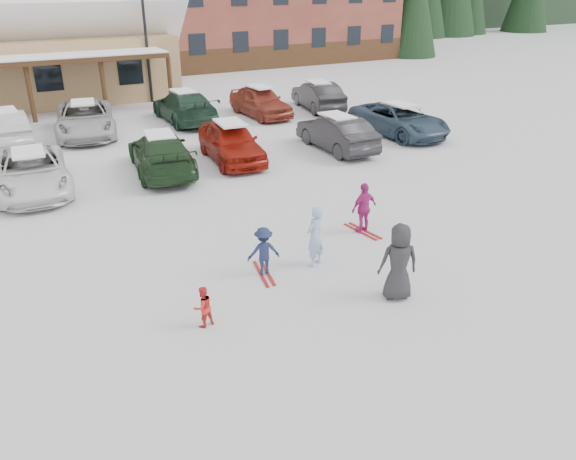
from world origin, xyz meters
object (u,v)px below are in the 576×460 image
parked_car_6 (399,120)px  parked_car_9 (7,126)px  toddler_red (203,307)px  parked_car_10 (85,119)px  bystander_dark (399,262)px  parked_car_2 (32,172)px  lamp_post (146,39)px  child_navy (264,251)px  parked_car_5 (337,133)px  parked_car_4 (231,142)px  parked_car_12 (260,101)px  adult_skier (315,236)px  parked_car_13 (318,96)px  parked_car_3 (161,153)px  child_magenta (364,208)px  parked_car_11 (185,107)px

parked_car_6 → parked_car_9: (-16.11, 7.30, -0.01)m
toddler_red → parked_car_10: size_ratio=0.17×
bystander_dark → parked_car_2: 13.30m
lamp_post → bystander_dark: lamp_post is taller
lamp_post → child_navy: 22.50m
parked_car_10 → parked_car_5: bearing=-31.1°
lamp_post → parked_car_4: 13.23m
parked_car_10 → parked_car_12: size_ratio=1.22×
parked_car_6 → parked_car_9: parked_car_6 is taller
adult_skier → parked_car_13: adult_skier is taller
parked_car_3 → parked_car_9: 8.79m
adult_skier → child_magenta: (2.30, 1.09, -0.06)m
parked_car_3 → parked_car_5: parked_car_5 is taller
child_magenta → parked_car_4: size_ratio=0.33×
adult_skier → parked_car_12: (6.18, 15.84, -0.03)m
parked_car_11 → parked_car_4: bearing=86.4°
lamp_post → parked_car_12: bearing=-57.8°
parked_car_2 → parked_car_6: size_ratio=0.98×
toddler_red → child_navy: 2.58m
lamp_post → child_navy: (-3.52, -22.03, -2.89)m
parked_car_6 → toddler_red: bearing=-145.7°
child_magenta → parked_car_13: size_ratio=0.33×
parked_car_13 → parked_car_2: bearing=32.7°
child_navy → parked_car_9: 17.03m
child_magenta → parked_car_5: (3.94, 7.49, -0.01)m
adult_skier → parked_car_6: 13.75m
child_navy → child_magenta: bearing=-154.2°
adult_skier → child_magenta: 2.54m
lamp_post → parked_car_4: (-0.47, -12.93, -2.74)m
lamp_post → parked_car_10: (-4.84, -6.03, -2.75)m
parked_car_4 → parked_car_5: 4.61m
bystander_dark → parked_car_13: bystander_dark is taller
parked_car_4 → parked_car_9: 10.57m
bystander_dark → toddler_red: bearing=7.8°
parked_car_9 → parked_car_12: size_ratio=0.95×
child_magenta → parked_car_2: (-8.00, 8.21, -0.04)m
parked_car_5 → parked_car_6: (3.90, 0.70, -0.01)m
parked_car_3 → child_magenta: bearing=121.3°
parked_car_13 → lamp_post: bearing=-30.7°
child_magenta → parked_car_13: bearing=-123.2°
toddler_red → parked_car_13: bearing=-140.8°
lamp_post → parked_car_6: bearing=-58.3°
parked_car_5 → parked_car_3: bearing=-3.5°
child_navy → child_magenta: size_ratio=0.84×
lamp_post → parked_car_2: bearing=-121.3°
toddler_red → parked_car_4: 11.74m
adult_skier → parked_car_9: 17.62m
parked_car_5 → bystander_dark: bearing=64.7°
child_navy → parked_car_12: parked_car_12 is taller
child_magenta → parked_car_3: 8.82m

